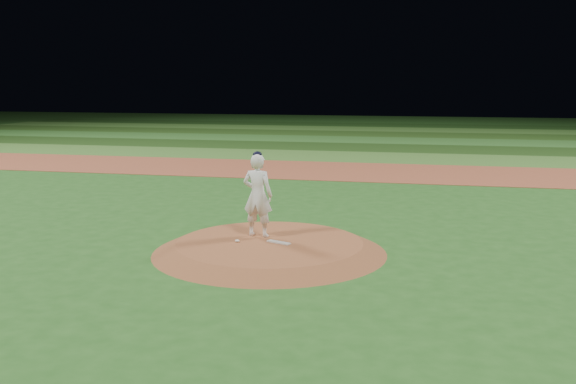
{
  "coord_description": "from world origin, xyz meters",
  "views": [
    {
      "loc": [
        3.61,
        -14.21,
        3.99
      ],
      "look_at": [
        0.0,
        2.0,
        1.1
      ],
      "focal_mm": 40.0,
      "sensor_mm": 36.0,
      "label": 1
    }
  ],
  "objects_px": {
    "pitching_rubber": "(279,242)",
    "pitcher_on_mound": "(258,195)",
    "pitchers_mound": "(270,247)",
    "rosin_bag": "(237,241)"
  },
  "relations": [
    {
      "from": "pitching_rubber",
      "to": "rosin_bag",
      "type": "distance_m",
      "value": 0.98
    },
    {
      "from": "pitchers_mound",
      "to": "pitching_rubber",
      "type": "distance_m",
      "value": 0.28
    },
    {
      "from": "pitchers_mound",
      "to": "pitching_rubber",
      "type": "xyz_separation_m",
      "value": [
        0.24,
        -0.06,
        0.14
      ]
    },
    {
      "from": "pitchers_mound",
      "to": "pitching_rubber",
      "type": "bearing_deg",
      "value": -14.93
    },
    {
      "from": "rosin_bag",
      "to": "pitcher_on_mound",
      "type": "bearing_deg",
      "value": 64.57
    },
    {
      "from": "pitchers_mound",
      "to": "pitching_rubber",
      "type": "relative_size",
      "value": 9.09
    },
    {
      "from": "rosin_bag",
      "to": "pitcher_on_mound",
      "type": "relative_size",
      "value": 0.05
    },
    {
      "from": "pitching_rubber",
      "to": "pitcher_on_mound",
      "type": "distance_m",
      "value": 1.32
    },
    {
      "from": "pitchers_mound",
      "to": "pitcher_on_mound",
      "type": "relative_size",
      "value": 2.65
    },
    {
      "from": "pitching_rubber",
      "to": "rosin_bag",
      "type": "xyz_separation_m",
      "value": [
        -0.97,
        -0.13,
        0.01
      ]
    }
  ]
}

